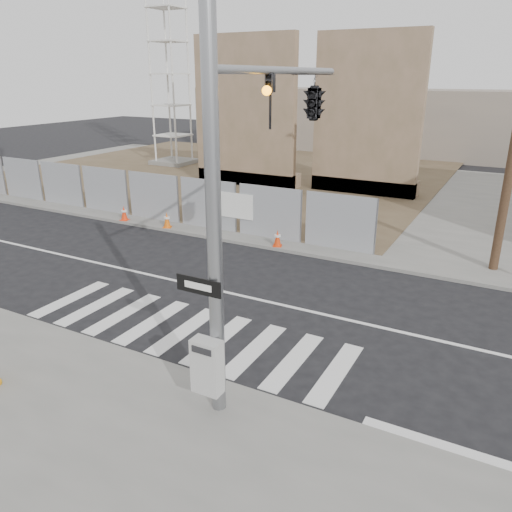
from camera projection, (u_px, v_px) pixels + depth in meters
The scene contains 10 objects.
ground at pixel (235, 294), 14.58m from camera, with size 100.00×100.00×0.00m, color black.
sidewalk_far at pixel (371, 196), 26.15m from camera, with size 50.00×20.00×0.12m, color slate.
signal_pole at pixel (286, 141), 10.15m from camera, with size 0.96×5.87×7.00m.
chain_link_fence at pixel (102, 189), 22.80m from camera, with size 24.60×0.04×2.00m, color gray.
concrete_wall_left at pixel (245, 127), 27.38m from camera, with size 6.00×1.30×8.00m.
concrete_wall_right at pixel (367, 131), 25.31m from camera, with size 5.50×1.30×8.00m.
crane_tower at pixel (167, 26), 32.26m from camera, with size 2.60×2.60×18.15m.
traffic_cone_b at pixel (124, 213), 21.52m from camera, with size 0.39×0.39×0.63m.
traffic_cone_c at pixel (167, 220), 20.48m from camera, with size 0.43×0.43×0.64m.
traffic_cone_d at pixel (277, 238), 18.23m from camera, with size 0.41×0.41×0.62m.
Camera 1 is at (6.87, -11.44, 6.04)m, focal length 35.00 mm.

